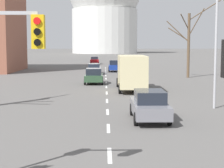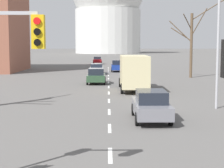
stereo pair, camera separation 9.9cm
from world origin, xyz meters
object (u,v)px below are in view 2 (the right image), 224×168
(sedan_near_right, at_px, (97,69))
(sedan_far_right, at_px, (151,105))
(sedan_mid_centre, at_px, (96,76))
(sedan_near_left, at_px, (98,60))
(delivery_truck, at_px, (134,72))
(sedan_far_left, at_px, (117,66))
(street_lamp_right, at_px, (210,32))

(sedan_near_right, relative_size, sedan_far_right, 1.01)
(sedan_mid_centre, bearing_deg, sedan_far_right, -79.55)
(sedan_near_left, relative_size, sedan_mid_centre, 0.99)
(sedan_mid_centre, xyz_separation_m, delivery_truck, (3.51, -5.85, 0.89))
(sedan_far_left, bearing_deg, sedan_near_left, 98.74)
(sedan_far_left, distance_m, delivery_truck, 23.66)
(sedan_far_left, bearing_deg, sedan_mid_centre, -98.27)
(street_lamp_right, height_order, sedan_near_right, street_lamp_right)
(street_lamp_right, bearing_deg, delivery_truck, 113.39)
(sedan_near_left, relative_size, sedan_near_right, 0.86)
(sedan_near_left, distance_m, sedan_near_right, 27.78)
(sedan_near_left, height_order, sedan_far_right, sedan_far_right)
(sedan_mid_centre, bearing_deg, delivery_truck, -59.06)
(sedan_near_left, height_order, sedan_near_right, sedan_near_left)
(sedan_mid_centre, relative_size, delivery_truck, 0.55)
(sedan_near_left, relative_size, sedan_far_left, 0.99)
(street_lamp_right, bearing_deg, sedan_near_right, 105.56)
(street_lamp_right, bearing_deg, sedan_far_left, 98.69)
(sedan_near_left, distance_m, delivery_truck, 47.07)
(sedan_mid_centre, relative_size, sedan_far_right, 0.88)
(sedan_far_right, bearing_deg, sedan_near_right, 96.80)
(street_lamp_right, bearing_deg, sedan_far_right, -137.87)
(street_lamp_right, height_order, sedan_mid_centre, street_lamp_right)
(street_lamp_right, relative_size, sedan_far_right, 1.72)
(sedan_mid_centre, height_order, delivery_truck, delivery_truck)
(sedan_far_left, xyz_separation_m, delivery_truck, (0.92, -23.63, 0.82))
(sedan_far_left, xyz_separation_m, sedan_far_right, (0.95, -36.96, -0.05))
(sedan_far_left, height_order, sedan_far_right, sedan_far_left)
(sedan_near_right, bearing_deg, sedan_far_left, 57.37)
(sedan_far_right, bearing_deg, delivery_truck, 90.13)
(street_lamp_right, relative_size, sedan_far_left, 1.97)
(sedan_far_right, bearing_deg, street_lamp_right, 42.13)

